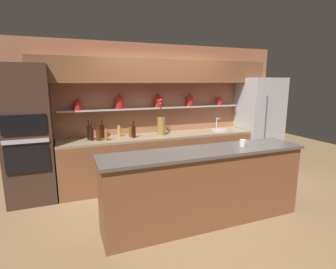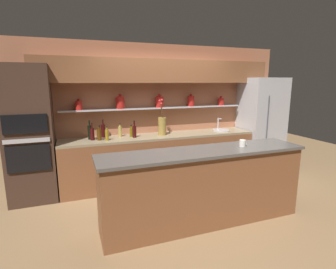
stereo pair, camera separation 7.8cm
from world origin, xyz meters
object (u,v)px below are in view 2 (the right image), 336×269
at_px(bottle_wine_0, 103,131).
at_px(bottle_wine_6, 92,134).
at_px(bottle_oil_2, 131,132).
at_px(bottle_spirit_7, 99,134).
at_px(flower_vase, 162,125).
at_px(oven_tower, 30,135).
at_px(bottle_wine_1, 90,132).
at_px(bottle_spirit_5, 120,131).
at_px(refrigerator, 261,125).
at_px(bottle_wine_4, 134,131).
at_px(sink_fixture, 221,130).
at_px(bottle_oil_3, 107,135).
at_px(coffee_mug, 243,143).

bearing_deg(bottle_wine_0, bottle_wine_6, -141.87).
relative_size(bottle_oil_2, bottle_spirit_7, 0.86).
distance_m(flower_vase, bottle_spirit_7, 1.15).
height_order(oven_tower, bottle_wine_1, oven_tower).
bearing_deg(bottle_spirit_5, bottle_oil_2, -24.24).
distance_m(oven_tower, bottle_wine_0, 1.17).
xyz_separation_m(refrigerator, bottle_oil_2, (-2.80, 0.09, 0.01)).
height_order(bottle_wine_1, bottle_wine_6, bottle_wine_1).
distance_m(bottle_spirit_5, bottle_wine_6, 0.52).
bearing_deg(bottle_wine_4, refrigerator, -0.06).
bearing_deg(bottle_wine_0, bottle_oil_2, -12.90).
relative_size(refrigerator, flower_vase, 2.93).
bearing_deg(bottle_wine_1, bottle_wine_0, 19.03).
relative_size(sink_fixture, bottle_oil_3, 1.42).
bearing_deg(bottle_oil_2, coffee_mug, -54.50).
xyz_separation_m(bottle_wine_0, bottle_oil_2, (0.49, -0.11, -0.04)).
height_order(sink_fixture, bottle_spirit_7, bottle_spirit_7).
distance_m(bottle_oil_3, bottle_spirit_5, 0.36).
relative_size(bottle_oil_2, coffee_mug, 2.05).
relative_size(sink_fixture, coffee_mug, 3.19).
xyz_separation_m(bottle_spirit_7, coffee_mug, (1.77, -1.57, 0.04)).
bearing_deg(bottle_oil_3, sink_fixture, 2.82).
bearing_deg(oven_tower, bottle_spirit_7, -2.11).
xyz_separation_m(bottle_wine_4, coffee_mug, (1.15, -1.58, 0.03)).
height_order(flower_vase, bottle_spirit_5, flower_vase).
relative_size(flower_vase, bottle_wine_6, 2.27).
bearing_deg(bottle_spirit_5, bottle_oil_3, -137.47).
bearing_deg(flower_vase, bottle_oil_3, -174.11).
distance_m(flower_vase, sink_fixture, 1.29).
xyz_separation_m(flower_vase, bottle_wine_1, (-1.29, 0.08, -0.06)).
relative_size(bottle_oil_2, bottle_spirit_5, 0.91).
xyz_separation_m(bottle_wine_4, bottle_wine_6, (-0.73, 0.04, -0.00)).
distance_m(bottle_wine_0, bottle_wine_6, 0.26).
xyz_separation_m(bottle_wine_6, bottle_spirit_7, (0.11, -0.05, -0.01)).
distance_m(bottle_oil_3, bottle_wine_4, 0.50).
xyz_separation_m(bottle_wine_1, coffee_mug, (1.91, -1.70, 0.02)).
xyz_separation_m(refrigerator, oven_tower, (-4.44, 0.04, 0.09)).
bearing_deg(bottle_wine_6, refrigerator, -0.74).
bearing_deg(sink_fixture, bottle_wine_0, 176.15).
height_order(refrigerator, bottle_spirit_7, refrigerator).
distance_m(refrigerator, sink_fixture, 0.95).
bearing_deg(bottle_oil_2, sink_fixture, -1.41).
xyz_separation_m(sink_fixture, bottle_wine_4, (-1.81, -0.05, 0.09)).
xyz_separation_m(flower_vase, bottle_wine_4, (-0.54, -0.04, -0.07)).
distance_m(refrigerator, coffee_mug, 2.25).
bearing_deg(oven_tower, sink_fixture, 0.19).
height_order(oven_tower, flower_vase, oven_tower).
height_order(bottle_wine_1, bottle_oil_2, bottle_wine_1).
distance_m(bottle_spirit_5, bottle_spirit_7, 0.43).
relative_size(flower_vase, bottle_wine_4, 2.22).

